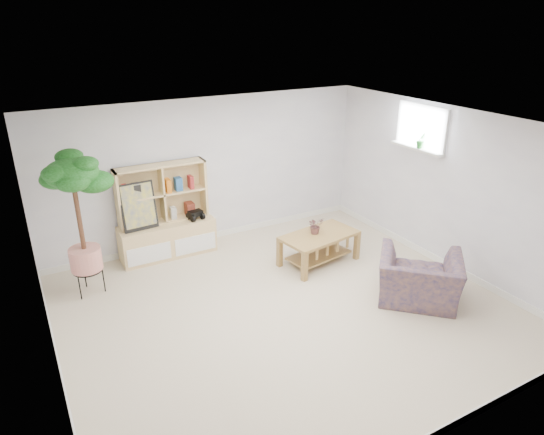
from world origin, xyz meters
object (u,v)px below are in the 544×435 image
storage_unit (165,212)px  armchair (419,276)px  coffee_table (319,248)px  floor_tree (80,227)px

storage_unit → armchair: storage_unit is taller
coffee_table → floor_tree: (-3.26, 0.80, 0.76)m
storage_unit → coffee_table: bearing=-35.3°
storage_unit → armchair: 3.87m
floor_tree → coffee_table: bearing=-13.7°
storage_unit → coffee_table: storage_unit is taller
storage_unit → floor_tree: bearing=-155.8°
coffee_table → floor_tree: size_ratio=0.59×
storage_unit → floor_tree: 1.46m
storage_unit → armchair: bearing=-49.8°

